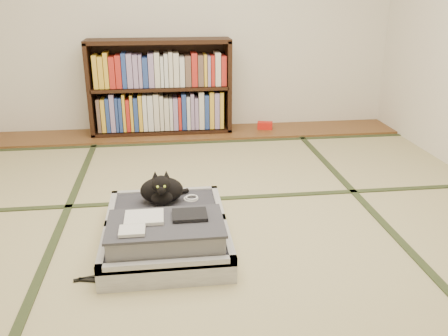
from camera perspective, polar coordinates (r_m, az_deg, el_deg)
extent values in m
plane|color=tan|center=(2.96, -0.11, -6.98)|extent=(4.50, 4.50, 0.00)
cube|color=brown|center=(4.81, -3.08, 4.24)|extent=(4.00, 0.50, 0.02)
cube|color=red|center=(4.92, 4.95, 5.13)|extent=(0.17, 0.12, 0.07)
plane|color=silver|center=(4.86, -3.59, 18.67)|extent=(4.00, 0.00, 4.00)
cube|color=#2D381E|center=(3.02, -19.50, -7.63)|extent=(0.05, 4.50, 0.01)
cube|color=#2D381E|center=(3.22, 17.91, -5.54)|extent=(0.05, 4.50, 0.01)
cube|color=#2D381E|center=(3.31, -0.97, -3.71)|extent=(4.00, 0.05, 0.01)
cube|color=#2D381E|center=(4.52, -2.79, 3.10)|extent=(4.00, 0.05, 0.01)
cube|color=black|center=(4.81, -15.74, 9.15)|extent=(0.04, 0.31, 0.89)
cube|color=black|center=(4.80, 0.48, 9.90)|extent=(0.04, 0.31, 0.89)
cube|color=black|center=(4.86, -7.40, 4.52)|extent=(1.38, 0.31, 0.04)
cube|color=black|center=(4.69, -7.91, 14.89)|extent=(1.38, 0.31, 0.04)
cube|color=black|center=(4.75, -7.65, 9.59)|extent=(1.32, 0.31, 0.03)
cube|color=black|center=(4.90, -7.65, 9.95)|extent=(1.38, 0.02, 0.89)
cube|color=gray|center=(4.78, -7.52, 6.99)|extent=(1.24, 0.22, 0.37)
cube|color=gray|center=(4.70, -7.76, 11.82)|extent=(1.24, 0.22, 0.33)
cube|color=silver|center=(2.57, -6.87, -10.25)|extent=(0.69, 0.46, 0.12)
cube|color=#33323B|center=(2.56, -6.90, -9.65)|extent=(0.61, 0.38, 0.09)
cube|color=silver|center=(2.36, -6.86, -11.54)|extent=(0.69, 0.04, 0.05)
cube|color=silver|center=(2.72, -6.99, -6.82)|extent=(0.69, 0.04, 0.05)
cube|color=silver|center=(2.56, -14.30, -9.26)|extent=(0.04, 0.46, 0.05)
cube|color=silver|center=(2.56, 0.45, -8.62)|extent=(0.04, 0.46, 0.05)
cube|color=silver|center=(2.97, -6.99, -5.72)|extent=(0.69, 0.46, 0.12)
cube|color=#33323B|center=(2.96, -7.02, -5.18)|extent=(0.61, 0.38, 0.09)
cube|color=silver|center=(2.76, -7.00, -6.47)|extent=(0.69, 0.04, 0.05)
cube|color=silver|center=(3.14, -7.09, -2.96)|extent=(0.69, 0.04, 0.05)
cube|color=silver|center=(2.97, -13.35, -4.85)|extent=(0.04, 0.46, 0.05)
cube|color=silver|center=(2.96, -0.74, -4.30)|extent=(0.04, 0.46, 0.05)
cylinder|color=black|center=(2.74, -7.00, -6.56)|extent=(0.62, 0.02, 0.02)
cube|color=gray|center=(2.51, -6.98, -8.02)|extent=(0.59, 0.36, 0.12)
cube|color=#37373F|center=(2.48, -7.05, -6.63)|extent=(0.60, 0.37, 0.01)
cube|color=silver|center=(2.52, -9.59, -5.89)|extent=(0.20, 0.16, 0.02)
cube|color=black|center=(2.52, -4.15, -5.65)|extent=(0.18, 0.15, 0.02)
cube|color=silver|center=(2.40, -11.00, -7.40)|extent=(0.13, 0.11, 0.02)
cube|color=white|center=(2.39, -11.74, -13.00)|extent=(0.05, 0.01, 0.04)
cube|color=white|center=(2.39, -9.03, -13.16)|extent=(0.05, 0.01, 0.03)
cube|color=orange|center=(2.39, -1.18, -12.54)|extent=(0.05, 0.01, 0.03)
cube|color=#197F33|center=(2.38, -2.75, -12.28)|extent=(0.04, 0.01, 0.03)
ellipsoid|color=black|center=(2.95, -7.50, -2.66)|extent=(0.27, 0.17, 0.16)
ellipsoid|color=black|center=(2.89, -7.47, -3.61)|extent=(0.13, 0.10, 0.10)
ellipsoid|color=black|center=(2.82, -7.57, -1.97)|extent=(0.11, 0.10, 0.11)
sphere|color=black|center=(2.79, -7.55, -2.68)|extent=(0.05, 0.05, 0.05)
cone|color=black|center=(2.82, -8.29, -0.83)|extent=(0.04, 0.05, 0.05)
cone|color=black|center=(2.82, -6.95, -0.77)|extent=(0.04, 0.05, 0.05)
sphere|color=#A5BF33|center=(2.77, -7.99, -2.26)|extent=(0.02, 0.02, 0.02)
sphere|color=#A5BF33|center=(2.77, -7.15, -2.22)|extent=(0.02, 0.02, 0.02)
cylinder|color=black|center=(3.05, -5.73, -3.00)|extent=(0.16, 0.10, 0.03)
torus|color=white|center=(3.00, -4.00, -3.70)|extent=(0.10, 0.10, 0.01)
torus|color=white|center=(2.99, -3.91, -3.54)|extent=(0.08, 0.08, 0.01)
cube|color=black|center=(2.49, -12.77, -13.23)|extent=(0.39, 0.12, 0.01)
cube|color=black|center=(2.55, -15.40, -12.52)|extent=(0.20, 0.06, 0.01)
cube|color=black|center=(2.53, -9.89, -12.40)|extent=(0.12, 0.18, 0.01)
cylinder|color=black|center=(2.60, -12.51, -11.52)|extent=(0.04, 0.07, 0.01)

